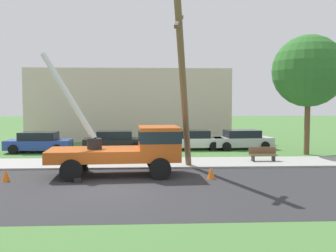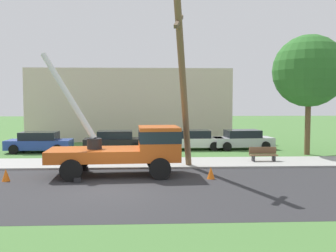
{
  "view_description": "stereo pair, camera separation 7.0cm",
  "coord_description": "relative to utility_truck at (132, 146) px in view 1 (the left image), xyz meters",
  "views": [
    {
      "loc": [
        1.42,
        -15.28,
        3.61
      ],
      "look_at": [
        2.36,
        3.56,
        2.33
      ],
      "focal_mm": 40.5,
      "sensor_mm": 36.0,
      "label": 1
    },
    {
      "loc": [
        1.49,
        -15.29,
        3.61
      ],
      "look_at": [
        2.36,
        3.56,
        2.33
      ],
      "focal_mm": 40.5,
      "sensor_mm": 36.0,
      "label": 2
    }
  ],
  "objects": [
    {
      "name": "parked_sedan_black",
      "position": [
        -1.66,
        9.13,
        -0.7
      ],
      "size": [
        4.48,
        2.16,
        1.42
      ],
      "color": "black",
      "rests_on": "ground"
    },
    {
      "name": "roadside_tree_near",
      "position": [
        11.33,
        6.42,
        4.12
      ],
      "size": [
        4.73,
        4.73,
        7.91
      ],
      "color": "brown",
      "rests_on": "ground"
    },
    {
      "name": "traffic_cone_ahead",
      "position": [
        3.67,
        -1.08,
        -1.13
      ],
      "size": [
        0.36,
        0.36,
        0.56
      ],
      "primitive_type": "cone",
      "color": "orange",
      "rests_on": "ground"
    },
    {
      "name": "sidewalk_strip",
      "position": [
        -0.59,
        3.24,
        -1.36
      ],
      "size": [
        80.0,
        3.41,
        0.1
      ],
      "primitive_type": "cube",
      "color": "#9E9E99",
      "rests_on": "ground"
    },
    {
      "name": "road_asphalt",
      "position": [
        -0.59,
        -2.91,
        -1.4
      ],
      "size": [
        80.0,
        8.88,
        0.01
      ],
      "primitive_type": "cube",
      "color": "#2B2B2D",
      "rests_on": "ground"
    },
    {
      "name": "parked_sedan_white",
      "position": [
        4.0,
        9.46,
        -0.7
      ],
      "size": [
        4.42,
        2.06,
        1.42
      ],
      "color": "silver",
      "rests_on": "ground"
    },
    {
      "name": "utility_truck",
      "position": [
        0.0,
        0.0,
        0.0
      ],
      "size": [
        6.89,
        3.21,
        5.98
      ],
      "color": "#C65119",
      "rests_on": "ground"
    },
    {
      "name": "parked_sedan_blue",
      "position": [
        -6.85,
        8.41,
        -0.7
      ],
      "size": [
        4.41,
        2.03,
        1.42
      ],
      "color": "#263F99",
      "rests_on": "ground"
    },
    {
      "name": "park_bench",
      "position": [
        7.42,
        3.31,
        -0.95
      ],
      "size": [
        1.6,
        0.45,
        0.9
      ],
      "color": "brown",
      "rests_on": "ground"
    },
    {
      "name": "traffic_cone_behind",
      "position": [
        -5.57,
        -1.16,
        -1.13
      ],
      "size": [
        0.36,
        0.36,
        0.56
      ],
      "primitive_type": "cone",
      "color": "orange",
      "rests_on": "ground"
    },
    {
      "name": "parked_sedan_silver",
      "position": [
        7.71,
        9.47,
        -0.7
      ],
      "size": [
        4.56,
        2.3,
        1.42
      ],
      "color": "#B7B7BF",
      "rests_on": "ground"
    },
    {
      "name": "leaning_utility_pole",
      "position": [
        2.51,
        0.33,
        2.8
      ],
      "size": [
        1.31,
        4.35,
        8.25
      ],
      "color": "brown",
      "rests_on": "ground"
    },
    {
      "name": "lowrise_building_backdrop",
      "position": [
        -0.93,
        17.63,
        1.79
      ],
      "size": [
        18.0,
        6.0,
        6.4
      ],
      "primitive_type": "cube",
      "color": "beige",
      "rests_on": "ground"
    },
    {
      "name": "ground_plane",
      "position": [
        -0.59,
        9.09,
        -1.41
      ],
      "size": [
        120.0,
        120.0,
        0.0
      ],
      "primitive_type": "plane",
      "color": "#477538"
    }
  ]
}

